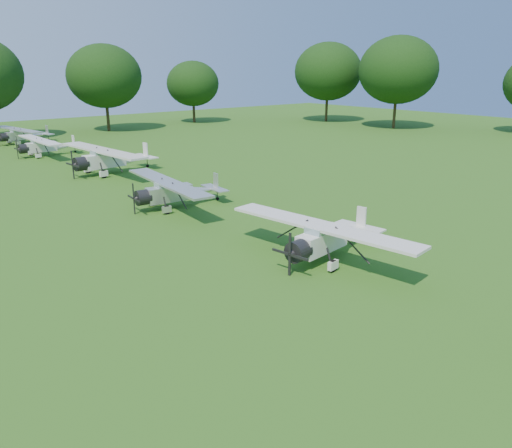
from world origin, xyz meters
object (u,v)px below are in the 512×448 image
(aircraft_7, at_px, (23,134))
(aircraft_3, at_px, (328,235))
(aircraft_4, at_px, (176,190))
(aircraft_5, at_px, (110,158))
(aircraft_6, at_px, (45,145))

(aircraft_7, bearing_deg, aircraft_3, -98.91)
(aircraft_4, xyz_separation_m, aircraft_5, (1.35, 13.50, 0.22))
(aircraft_5, height_order, aircraft_6, aircraft_5)
(aircraft_6, xyz_separation_m, aircraft_7, (0.74, 10.90, 0.03))
(aircraft_3, distance_m, aircraft_7, 50.24)
(aircraft_4, distance_m, aircraft_7, 37.36)
(aircraft_5, distance_m, aircraft_7, 23.87)
(aircraft_3, height_order, aircraft_7, aircraft_3)
(aircraft_3, relative_size, aircraft_7, 1.01)
(aircraft_4, relative_size, aircraft_5, 0.85)
(aircraft_3, height_order, aircraft_5, aircraft_5)
(aircraft_4, bearing_deg, aircraft_5, 89.39)
(aircraft_3, distance_m, aircraft_6, 39.35)
(aircraft_7, bearing_deg, aircraft_5, -97.45)
(aircraft_3, bearing_deg, aircraft_5, 80.87)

